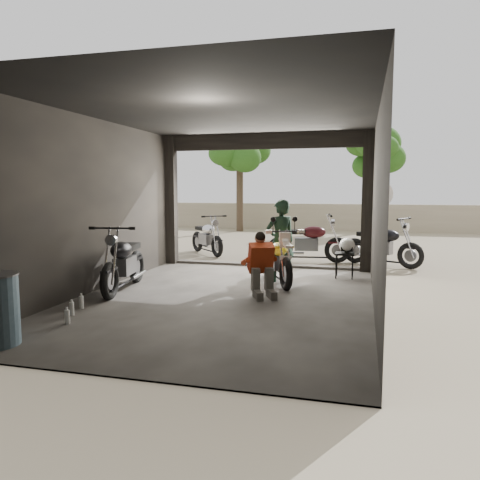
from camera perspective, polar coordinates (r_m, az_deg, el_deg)
The scene contains 15 objects.
ground at distance 8.16m, azimuth -2.02°, elevation -7.29°, with size 80.00×80.00×0.00m, color #7A6D56.
garage at distance 8.48m, azimuth -0.99°, elevation 1.98°, with size 7.00×7.13×3.20m.
boundary_wall at distance 21.75m, azimuth 8.66°, elevation 2.81°, with size 18.00×0.30×1.20m, color gray.
tree_left at distance 20.88m, azimuth -0.03°, elevation 12.04°, with size 2.20×2.20×5.60m.
tree_right at distance 21.66m, azimuth 16.31°, elevation 10.45°, with size 2.20×2.20×5.00m.
main_bike at distance 9.40m, azimuth 4.59°, elevation -1.91°, with size 0.71×1.73×1.15m, color beige, non-canonical shape.
left_bike at distance 8.99m, azimuth -13.98°, elevation -2.13°, with size 0.77×1.86×1.26m, color black, non-canonical shape.
outside_bike_a at distance 13.57m, azimuth -4.08°, elevation 0.67°, with size 0.71×1.72×1.16m, color black, non-canonical shape.
outside_bike_b at distance 12.19m, azimuth 8.36°, elevation 0.19°, with size 0.76×1.86×1.26m, color #431014, non-canonical shape.
outside_bike_c at distance 12.03m, azimuth 16.93°, elevation -0.19°, with size 0.74×1.80×1.22m, color black, non-canonical shape.
rider at distance 9.56m, azimuth 4.95°, elevation -0.14°, with size 0.62×0.41×1.69m, color black.
mechanic at distance 8.24m, azimuth 2.74°, elevation -3.21°, with size 0.57×0.77×1.11m, color #C8411A, non-canonical shape.
stool at distance 10.20m, azimuth 12.64°, elevation -1.95°, with size 0.40×0.40×0.55m.
helmet at distance 10.23m, azimuth 12.92°, elevation -0.62°, with size 0.33×0.35×0.31m, color white.
sign_post at distance 12.39m, azimuth 16.48°, elevation 3.72°, with size 0.71×0.08×2.12m.
Camera 1 is at (2.29, -7.59, 1.93)m, focal length 35.00 mm.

